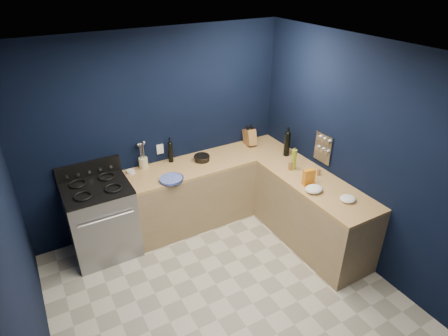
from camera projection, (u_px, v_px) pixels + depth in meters
floor at (225, 298)px, 4.15m from camera, size 3.50×3.50×0.02m
ceiling at (226, 57)px, 2.88m from camera, size 3.50×3.50×0.02m
wall_back at (158, 133)px, 4.85m from camera, size 3.50×0.02×2.60m
wall_right at (360, 157)px, 4.28m from camera, size 0.02×3.50×2.60m
wall_left at (18, 265)px, 2.76m from camera, size 0.02×3.50×2.60m
cab_back at (212, 189)px, 5.29m from camera, size 2.30×0.63×0.86m
top_back at (211, 161)px, 5.07m from camera, size 2.30×0.63×0.04m
cab_right at (312, 214)px, 4.77m from camera, size 0.63×1.67×0.86m
top_right at (316, 184)px, 4.56m from camera, size 0.63×1.67×0.04m
gas_range at (102, 221)px, 4.60m from camera, size 0.76×0.66×0.92m
oven_door at (109, 236)px, 4.37m from camera, size 0.59×0.02×0.42m
cooktop at (96, 188)px, 4.37m from camera, size 0.76×0.66×0.03m
backguard at (88, 169)px, 4.55m from camera, size 0.76×0.06×0.20m
spice_panel at (323, 148)px, 4.74m from camera, size 0.02×0.28×0.38m
wall_outlet at (160, 149)px, 4.94m from camera, size 0.09×0.02×0.13m
plate_stack at (171, 179)px, 4.58m from camera, size 0.32×0.32×0.04m
ramekin at (131, 172)px, 4.74m from camera, size 0.12×0.12×0.04m
utensil_crock at (143, 163)px, 4.83m from camera, size 0.14×0.14×0.14m
wine_bottle_back at (171, 153)px, 4.96m from camera, size 0.07×0.07×0.27m
lemon_basket at (202, 158)px, 5.03m from camera, size 0.23×0.23×0.08m
knife_block at (250, 137)px, 5.43m from camera, size 0.15×0.28×0.28m
wine_bottle_right at (287, 144)px, 5.10m from camera, size 0.10×0.10×0.33m
oil_bottle at (294, 159)px, 4.78m from camera, size 0.08×0.08×0.28m
spice_jar_near at (290, 166)px, 4.80m from camera, size 0.06×0.06×0.11m
spice_jar_far at (319, 172)px, 4.69m from camera, size 0.05×0.05×0.09m
crouton_bag at (309, 177)px, 4.46m from camera, size 0.15×0.08×0.20m
towel_front at (314, 189)px, 4.35m from camera, size 0.24×0.21×0.08m
towel_end at (348, 199)px, 4.19m from camera, size 0.20×0.18×0.06m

